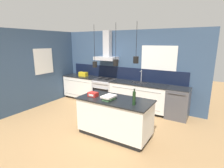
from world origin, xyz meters
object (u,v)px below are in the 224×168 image
at_px(oven_range, 105,91).
at_px(book_stack, 109,97).
at_px(red_supply_box, 93,94).
at_px(yellow_toolbox, 83,74).
at_px(dishwasher, 178,103).
at_px(bottle_on_island, 134,98).

height_order(oven_range, book_stack, book_stack).
bearing_deg(book_stack, red_supply_box, 177.58).
distance_m(oven_range, book_stack, 2.41).
distance_m(book_stack, yellow_toolbox, 3.06).
relative_size(red_supply_box, yellow_toolbox, 0.67).
distance_m(dishwasher, book_stack, 2.33).
relative_size(dishwasher, yellow_toolbox, 2.68).
distance_m(dishwasher, yellow_toolbox, 3.61).
xyz_separation_m(dishwasher, yellow_toolbox, (-3.57, 0.00, 0.54)).
relative_size(dishwasher, bottle_on_island, 2.58).
height_order(red_supply_box, yellow_toolbox, yellow_toolbox).
distance_m(book_stack, red_supply_box, 0.47).
relative_size(bottle_on_island, red_supply_box, 1.54).
distance_m(oven_range, bottle_on_island, 2.85).
xyz_separation_m(dishwasher, bottle_on_island, (-0.56, -1.95, 0.61)).
xyz_separation_m(dishwasher, red_supply_box, (-1.66, -1.91, 0.51)).
height_order(bottle_on_island, red_supply_box, bottle_on_island).
xyz_separation_m(book_stack, red_supply_box, (-0.47, 0.02, -0.00)).
bearing_deg(red_supply_box, book_stack, -2.42).
distance_m(dishwasher, red_supply_box, 2.58).
relative_size(oven_range, yellow_toolbox, 2.68).
bearing_deg(oven_range, red_supply_box, -64.82).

